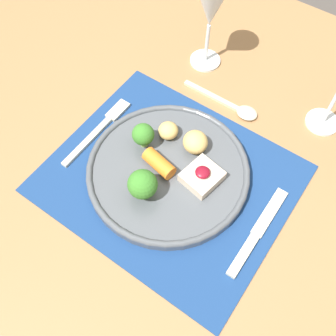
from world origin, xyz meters
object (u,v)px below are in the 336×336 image
dinner_plate (168,169)px  knife (254,237)px  fork (101,127)px  wine_glass_far (211,9)px  spoon (236,107)px

dinner_plate → knife: (0.19, -0.02, -0.01)m
fork → knife: size_ratio=1.00×
dinner_plate → fork: dinner_plate is taller
fork → knife: (0.36, -0.03, 0.00)m
knife → wine_glass_far: (-0.29, 0.31, 0.13)m
dinner_plate → knife: 0.19m
fork → spoon: 0.28m
fork → knife: knife is taller
fork → wine_glass_far: size_ratio=0.97×
dinner_plate → wine_glass_far: 0.33m
dinner_plate → wine_glass_far: (-0.10, 0.29, 0.12)m
knife → dinner_plate: bearing=173.9°
knife → wine_glass_far: wine_glass_far is taller
fork → spoon: spoon is taller
dinner_plate → spoon: (0.02, 0.21, -0.01)m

